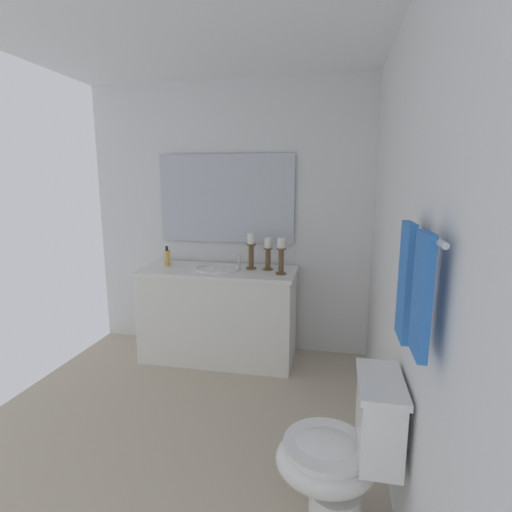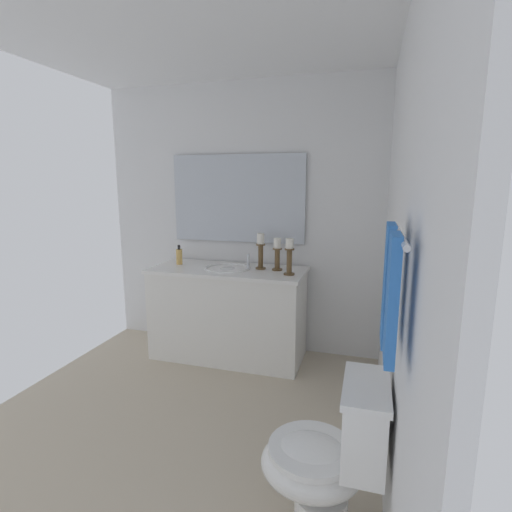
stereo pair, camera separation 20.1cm
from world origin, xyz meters
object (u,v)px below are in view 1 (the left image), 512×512
at_px(mirror, 226,199).
at_px(candle_holder_mid, 251,250).
at_px(towel_bar, 423,233).
at_px(soap_bottle, 167,258).
at_px(towel_center, 422,295).
at_px(vanity_cabinet, 219,314).
at_px(candle_holder_tall, 281,255).
at_px(towel_near_vanity, 406,282).
at_px(sink_basin, 218,273).
at_px(candle_holder_short, 268,253).
at_px(toilet, 341,454).

xyz_separation_m(mirror, candle_holder_mid, (0.21, 0.28, -0.43)).
bearing_deg(towel_bar, mirror, -148.66).
relative_size(soap_bottle, towel_center, 0.46).
height_order(vanity_cabinet, mirror, mirror).
relative_size(candle_holder_tall, towel_bar, 0.54).
bearing_deg(candle_holder_mid, towel_near_vanity, 29.20).
xyz_separation_m(vanity_cabinet, candle_holder_mid, (-0.07, 0.28, 0.58)).
height_order(vanity_cabinet, sink_basin, sink_basin).
height_order(sink_basin, soap_bottle, soap_bottle).
distance_m(candle_holder_short, towel_near_vanity, 1.94).
height_order(vanity_cabinet, toilet, vanity_cabinet).
relative_size(toilet, towel_center, 1.93).
xyz_separation_m(candle_holder_mid, toilet, (1.66, 0.77, -0.62)).
bearing_deg(soap_bottle, vanity_cabinet, 84.65).
bearing_deg(candle_holder_short, soap_bottle, -88.97).
distance_m(soap_bottle, towel_bar, 2.62).
xyz_separation_m(sink_basin, towel_near_vanity, (1.67, 1.26, 0.42)).
xyz_separation_m(sink_basin, candle_holder_short, (-0.06, 0.43, 0.19)).
height_order(towel_bar, towel_center, towel_center).
bearing_deg(candle_holder_short, sink_basin, -81.75).
xyz_separation_m(candle_holder_tall, candle_holder_mid, (-0.14, -0.28, 0.01)).
relative_size(sink_basin, soap_bottle, 2.23).
bearing_deg(soap_bottle, towel_near_vanity, 45.47).
relative_size(sink_basin, toilet, 0.54).
relative_size(candle_holder_tall, toilet, 0.40).
distance_m(candle_holder_mid, towel_bar, 2.17).
distance_m(mirror, toilet, 2.39).
xyz_separation_m(candle_holder_tall, towel_near_vanity, (1.60, 0.69, 0.22)).
bearing_deg(vanity_cabinet, towel_near_vanity, 36.91).
bearing_deg(mirror, candle_holder_short, 63.32).
height_order(mirror, candle_holder_short, mirror).
bearing_deg(soap_bottle, candle_holder_short, 91.03).
xyz_separation_m(candle_holder_mid, towel_near_vanity, (1.75, 0.98, 0.21)).
bearing_deg(candle_holder_mid, soap_bottle, -88.13).
distance_m(soap_bottle, toilet, 2.31).
height_order(sink_basin, toilet, sink_basin).
relative_size(towel_bar, towel_center, 1.44).
xyz_separation_m(sink_basin, toilet, (1.59, 1.05, -0.42)).
bearing_deg(sink_basin, towel_bar, 35.08).
height_order(candle_holder_mid, towel_center, towel_center).
bearing_deg(mirror, toilet, 29.43).
bearing_deg(soap_bottle, sink_basin, 84.67).
xyz_separation_m(vanity_cabinet, candle_holder_tall, (0.07, 0.57, 0.57)).
bearing_deg(towel_center, towel_near_vanity, 180.00).
distance_m(vanity_cabinet, toilet, 1.90).
height_order(sink_basin, mirror, mirror).
bearing_deg(candle_holder_short, vanity_cabinet, -81.77).
relative_size(mirror, toilet, 1.68).
bearing_deg(vanity_cabinet, towel_center, 32.75).
relative_size(vanity_cabinet, candle_holder_short, 4.91).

